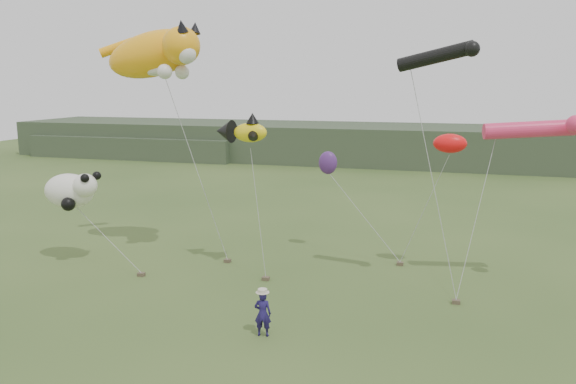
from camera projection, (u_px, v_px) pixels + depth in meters
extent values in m
plane|color=#385123|center=(279.00, 335.00, 19.42)|extent=(120.00, 120.00, 0.00)
cube|color=#2D3D28|center=(398.00, 144.00, 61.51)|extent=(90.00, 12.00, 4.00)
cube|color=#2D3D28|center=(141.00, 146.00, 66.94)|extent=(25.00, 8.00, 2.50)
imported|color=#1E1550|center=(263.00, 314.00, 19.22)|extent=(0.63, 0.47, 1.60)
cube|color=brown|center=(227.00, 261.00, 27.28)|extent=(0.31, 0.25, 0.16)
cube|color=brown|center=(266.00, 279.00, 24.79)|extent=(0.31, 0.25, 0.16)
cube|color=brown|center=(456.00, 302.00, 22.16)|extent=(0.31, 0.25, 0.16)
cube|color=brown|center=(141.00, 274.00, 25.33)|extent=(0.31, 0.25, 0.16)
cube|color=brown|center=(400.00, 264.00, 26.84)|extent=(0.31, 0.25, 0.16)
ellipsoid|color=#FFA513|center=(154.00, 54.00, 26.99)|extent=(5.28, 2.93, 3.15)
sphere|color=#FFA513|center=(181.00, 46.00, 25.50)|extent=(1.74, 1.74, 1.74)
cone|color=black|center=(182.00, 26.00, 24.81)|extent=(0.54, 0.66, 0.65)
cone|color=black|center=(195.00, 28.00, 25.67)|extent=(0.54, 0.62, 0.62)
sphere|color=silver|center=(186.00, 54.00, 25.19)|extent=(0.87, 0.87, 0.87)
ellipsoid|color=silver|center=(155.00, 70.00, 26.81)|extent=(1.70, 0.85, 0.53)
sphere|color=silver|center=(165.00, 72.00, 25.33)|extent=(0.67, 0.67, 0.67)
sphere|color=silver|center=(182.00, 72.00, 26.55)|extent=(0.67, 0.67, 0.67)
cylinder|color=#FFA513|center=(117.00, 48.00, 28.32)|extent=(1.80, 1.32, 1.05)
ellipsoid|color=yellow|center=(250.00, 133.00, 24.62)|extent=(1.71, 0.91, 0.91)
cone|color=black|center=(224.00, 131.00, 25.32)|extent=(0.94, 1.13, 1.03)
cone|color=black|center=(252.00, 118.00, 24.47)|extent=(0.57, 0.57, 0.46)
cone|color=black|center=(253.00, 137.00, 24.01)|extent=(0.61, 0.64, 0.46)
cone|color=black|center=(262.00, 134.00, 25.09)|extent=(0.61, 0.64, 0.46)
cylinder|color=black|center=(435.00, 56.00, 21.86)|extent=(3.05, 1.23, 1.18)
sphere|color=black|center=(472.00, 49.00, 21.00)|extent=(0.59, 0.59, 0.59)
cylinder|color=#E72D5F|center=(529.00, 129.00, 22.99)|extent=(3.65, 1.27, 0.87)
sphere|color=#E72D5F|center=(575.00, 124.00, 21.96)|extent=(0.71, 0.71, 0.71)
ellipsoid|color=white|center=(69.00, 191.00, 26.85)|extent=(2.50, 1.67, 1.67)
sphere|color=white|center=(85.00, 185.00, 26.22)|extent=(1.11, 1.11, 1.11)
sphere|color=black|center=(85.00, 178.00, 25.71)|extent=(0.41, 0.41, 0.41)
sphere|color=black|center=(97.00, 176.00, 26.43)|extent=(0.41, 0.41, 0.41)
sphere|color=black|center=(68.00, 204.00, 26.11)|extent=(0.65, 0.65, 0.65)
sphere|color=black|center=(60.00, 197.00, 27.38)|extent=(0.65, 0.65, 0.65)
ellipsoid|color=#FD1013|center=(450.00, 143.00, 24.63)|extent=(1.45, 0.85, 0.85)
ellipsoid|color=#4C236B|center=(328.00, 163.00, 28.15)|extent=(0.95, 0.63, 1.16)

